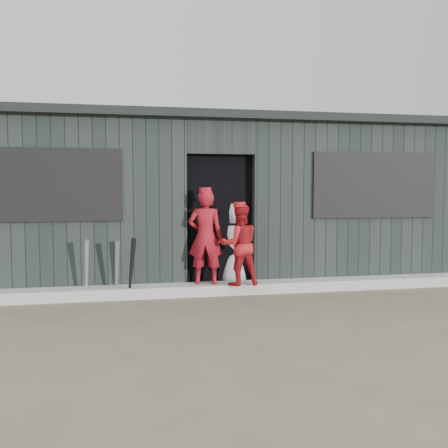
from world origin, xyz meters
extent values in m
plane|color=brown|center=(0.00, 0.00, 0.00)|extent=(80.00, 80.00, 0.00)
cube|color=#A7A7A2|center=(0.00, 1.82, 0.07)|extent=(8.00, 0.36, 0.15)
cone|color=#9D9CA4|center=(-1.89, 1.73, 0.42)|extent=(0.12, 0.25, 0.83)
cone|color=gray|center=(-1.49, 1.72, 0.41)|extent=(0.11, 0.27, 0.82)
cone|color=black|center=(-1.30, 1.66, 0.42)|extent=(0.17, 0.25, 0.84)
imported|color=maroon|center=(-0.26, 1.83, 0.82)|extent=(0.55, 0.42, 1.34)
imported|color=#B0151C|center=(0.19, 1.65, 0.72)|extent=(0.58, 0.46, 1.14)
imported|color=#B2B2B2|center=(0.25, 2.27, 0.65)|extent=(0.73, 0.58, 1.30)
cube|color=black|center=(0.00, 3.50, 1.20)|extent=(7.60, 2.70, 2.20)
cube|color=#252C29|center=(-2.25, 2.10, 1.25)|extent=(3.50, 0.20, 2.50)
cube|color=#262D2A|center=(2.25, 2.10, 1.25)|extent=(3.50, 0.20, 2.50)
cube|color=#242B28|center=(0.00, 2.10, 2.25)|extent=(1.00, 0.20, 0.50)
cube|color=#272E2B|center=(3.90, 3.50, 1.25)|extent=(0.20, 3.00, 2.50)
cube|color=#2C3431|center=(0.00, 4.90, 1.25)|extent=(8.00, 0.20, 2.50)
cube|color=black|center=(0.00, 3.50, 2.56)|extent=(8.30, 3.30, 0.12)
cube|color=black|center=(-2.40, 1.98, 1.55)|extent=(2.00, 0.04, 1.00)
cube|color=black|center=(2.40, 1.98, 1.55)|extent=(2.00, 0.04, 1.00)
cube|color=black|center=(-0.16, 2.51, 1.35)|extent=(0.21, 0.21, 0.83)
cube|color=black|center=(0.08, 2.48, 1.30)|extent=(0.24, 0.20, 0.95)
camera|label=1|loc=(-1.36, -5.10, 1.49)|focal=40.00mm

